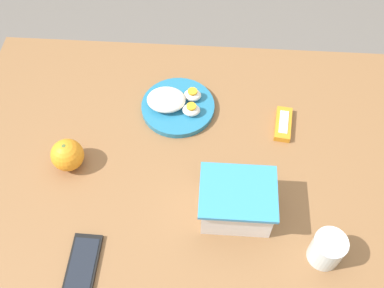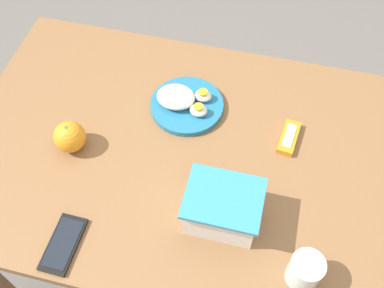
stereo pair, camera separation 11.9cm
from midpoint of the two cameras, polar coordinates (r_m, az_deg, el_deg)
ground_plane at (r=1.89m, az=1.94°, el=-13.89°), size 10.00×10.00×0.00m
table at (r=1.30m, az=2.75°, el=-3.75°), size 1.28×0.83×0.75m
food_container at (r=1.08m, az=7.08°, el=-8.42°), size 0.18×0.15×0.11m
orange_fruit at (r=1.22m, az=-12.59°, el=0.70°), size 0.09×0.09×0.09m
rice_plate at (r=1.29m, az=1.73°, el=5.09°), size 0.21×0.21×0.06m
candy_bar at (r=1.27m, az=14.86°, el=0.61°), size 0.06×0.12×0.02m
cell_phone at (r=1.11m, az=-13.05°, el=-12.52°), size 0.07×0.15×0.01m
drinking_glass at (r=1.07m, az=17.38°, el=-15.36°), size 0.08×0.08×0.08m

